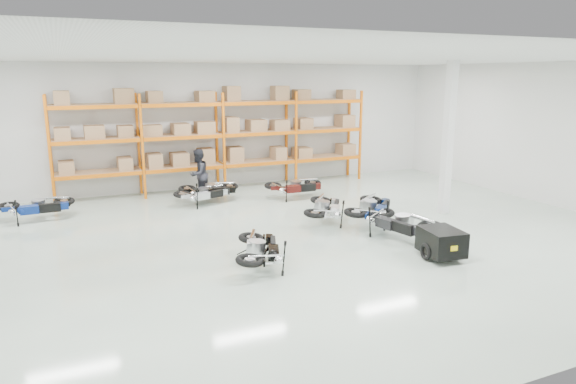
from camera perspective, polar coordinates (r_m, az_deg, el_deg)
name	(u,v)px	position (r m, az deg, el deg)	size (l,w,h in m)	color
room	(295,151)	(12.64, 0.74, 4.52)	(18.00, 18.00, 18.00)	#B6CBB6
pallet_rack	(220,127)	(18.66, -7.58, 7.13)	(11.28, 0.98, 3.62)	#DB640B
structural_column	(448,139)	(15.89, 17.36, 5.65)	(0.25, 0.25, 4.50)	white
moto_blue_centre	(372,203)	(14.52, 9.31, -1.25)	(0.85, 1.92, 1.17)	#081C53
moto_silver_left	(326,204)	(14.48, 4.21, -1.29)	(0.80, 1.81, 1.10)	silver
moto_black_far_left	(260,244)	(11.09, -3.07, -5.80)	(0.78, 1.75, 1.07)	black
moto_touring_right	(399,217)	(13.29, 12.27, -2.75)	(0.83, 1.88, 1.15)	black
trailer	(441,242)	(12.15, 16.66, -5.33)	(0.90, 1.67, 0.69)	black
moto_back_a	(36,202)	(16.33, -26.18, -1.03)	(0.78, 1.75, 1.07)	navy
moto_back_b	(203,190)	(16.68, -9.40, 0.22)	(0.70, 1.58, 0.97)	#AFB4B9
moto_back_c	(209,186)	(17.06, -8.72, 0.65)	(0.76, 1.70, 1.04)	black
moto_back_d	(295,183)	(17.33, 0.82, 1.03)	(0.77, 1.74, 1.06)	#46100E
person_back	(198,174)	(17.42, -9.93, 1.96)	(0.83, 0.64, 1.70)	black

